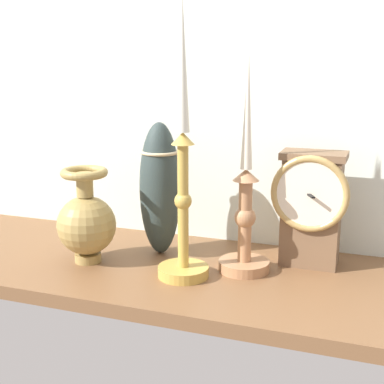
{
  "coord_description": "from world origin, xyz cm",
  "views": [
    {
      "loc": [
        42.78,
        -86.67,
        36.24
      ],
      "look_at": [
        11.5,
        0.0,
        14.0
      ],
      "focal_mm": 51.62,
      "sensor_mm": 36.0,
      "label": 1
    }
  ],
  "objects_px": {
    "candlestick_tall_left": "(183,187)",
    "tall_ceramic_vase": "(160,188)",
    "mantel_clock": "(311,206)",
    "candlestick_tall_center": "(245,211)",
    "brass_vase_bulbous": "(86,221)"
  },
  "relations": [
    {
      "from": "candlestick_tall_left",
      "to": "tall_ceramic_vase",
      "type": "distance_m",
      "value": 0.13
    },
    {
      "from": "mantel_clock",
      "to": "candlestick_tall_left",
      "type": "distance_m",
      "value": 0.24
    },
    {
      "from": "candlestick_tall_center",
      "to": "brass_vase_bulbous",
      "type": "distance_m",
      "value": 0.29
    },
    {
      "from": "brass_vase_bulbous",
      "to": "tall_ceramic_vase",
      "type": "bearing_deg",
      "value": 39.95
    },
    {
      "from": "mantel_clock",
      "to": "tall_ceramic_vase",
      "type": "distance_m",
      "value": 0.28
    },
    {
      "from": "tall_ceramic_vase",
      "to": "candlestick_tall_left",
      "type": "bearing_deg",
      "value": -49.39
    },
    {
      "from": "candlestick_tall_left",
      "to": "candlestick_tall_center",
      "type": "height_order",
      "value": "candlestick_tall_left"
    },
    {
      "from": "candlestick_tall_center",
      "to": "candlestick_tall_left",
      "type": "bearing_deg",
      "value": -145.78
    },
    {
      "from": "candlestick_tall_center",
      "to": "brass_vase_bulbous",
      "type": "height_order",
      "value": "candlestick_tall_center"
    },
    {
      "from": "mantel_clock",
      "to": "tall_ceramic_vase",
      "type": "xyz_separation_m",
      "value": [
        -0.28,
        -0.03,
        0.02
      ]
    },
    {
      "from": "brass_vase_bulbous",
      "to": "tall_ceramic_vase",
      "type": "distance_m",
      "value": 0.15
    },
    {
      "from": "tall_ceramic_vase",
      "to": "mantel_clock",
      "type": "bearing_deg",
      "value": 6.38
    },
    {
      "from": "mantel_clock",
      "to": "brass_vase_bulbous",
      "type": "xyz_separation_m",
      "value": [
        -0.38,
        -0.12,
        -0.03
      ]
    },
    {
      "from": "mantel_clock",
      "to": "brass_vase_bulbous",
      "type": "height_order",
      "value": "mantel_clock"
    },
    {
      "from": "mantel_clock",
      "to": "candlestick_tall_center",
      "type": "relative_size",
      "value": 0.54
    }
  ]
}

